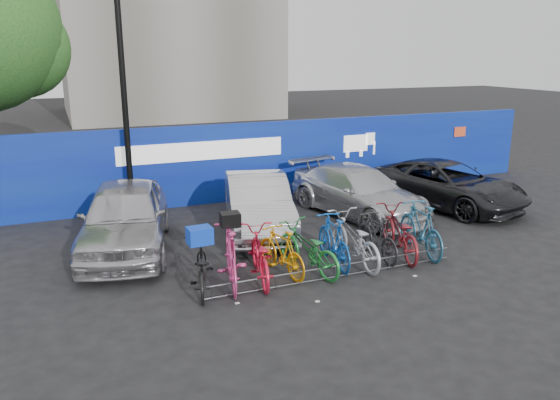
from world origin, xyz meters
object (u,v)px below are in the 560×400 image
bike_3 (282,251)px  bike_rack (335,272)px  car_2 (358,192)px  bike_8 (399,232)px  bike_9 (421,228)px  bike_6 (354,239)px  car_3 (447,184)px  car_0 (125,217)px  bike_7 (377,237)px  bike_4 (308,249)px  bike_0 (201,267)px  car_1 (258,203)px  lamppost (124,99)px  bike_1 (231,256)px  bike_5 (334,241)px  bike_2 (259,255)px

bike_3 → bike_rack: bearing=133.6°
car_2 → bike_8: car_2 is taller
bike_8 → bike_9: bike_9 is taller
bike_6 → car_3: bearing=-148.2°
car_0 → car_2: (6.44, 0.41, -0.12)m
bike_7 → car_3: bearing=-144.5°
car_3 → bike_4: (-6.00, -3.01, -0.15)m
car_2 → bike_0: bearing=-160.4°
car_2 → bike_0: car_2 is taller
car_3 → bike_6: 5.69m
car_1 → bike_7: (1.74, -2.92, -0.20)m
lamppost → car_3: size_ratio=1.27×
bike_1 → bike_8: (4.00, 0.11, -0.06)m
car_2 → bike_5: size_ratio=2.52×
bike_1 → bike_9: 4.52m
car_3 → bike_6: bearing=-164.6°
lamppost → bike_6: 7.23m
bike_rack → car_0: (-3.69, 3.39, 0.64)m
bike_rack → bike_8: 2.10m
bike_8 → car_2: bearing=-90.6°
bike_rack → bike_0: 2.73m
car_1 → bike_7: 3.41m
bike_2 → bike_6: bearing=-167.1°
car_3 → bike_1: (-7.67, -3.03, -0.05)m
bike_9 → car_1: bearing=-38.5°
bike_2 → bike_3: (0.53, 0.10, -0.03)m
bike_2 → bike_5: bike_5 is taller
bike_2 → bike_4: bearing=-168.4°
bike_3 → bike_9: bearing=167.7°
bike_3 → bike_4: 0.56m
bike_0 → bike_3: bearing=-160.9°
bike_4 → bike_5: bearing=178.1°
bike_1 → bike_3: 1.14m
bike_3 → bike_8: bearing=169.1°
bike_6 → bike_1: bearing=1.9°
bike_1 → bike_0: bearing=16.4°
bike_7 → bike_8: bike_8 is taller
bike_2 → bike_9: (3.92, 0.00, 0.07)m
bike_rack → bike_3: bike_3 is taller
bike_4 → bike_5: 0.71m
bike_4 → bike_5: size_ratio=1.07×
car_1 → bike_2: bearing=-95.9°
lamppost → car_3: (8.83, -2.44, -2.60)m
lamppost → bike_rack: (3.20, -6.00, -3.11)m
bike_9 → bike_4: bearing=8.5°
car_3 → bike_6: car_3 is taller
bike_rack → car_1: bearing=95.5°
car_2 → bike_6: 3.76m
bike_0 → bike_7: bike_7 is taller
bike_1 → bike_3: bearing=-161.2°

